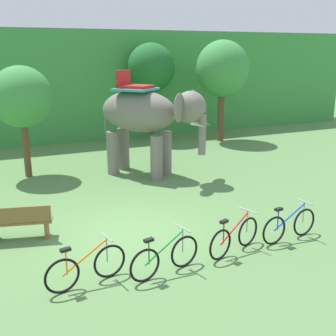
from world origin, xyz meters
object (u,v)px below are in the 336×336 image
(bike_orange, at_px, (86,267))
(bike_blue, at_px, (289,225))
(tree_center_left, at_px, (222,69))
(elephant, at_px, (147,116))
(tree_left, at_px, (151,68))
(wooden_bench, at_px, (20,221))
(tree_far_left, at_px, (22,97))
(bike_green, at_px, (165,257))
(bike_red, at_px, (234,237))

(bike_orange, relative_size, bike_blue, 0.99)
(tree_center_left, distance_m, elephant, 7.16)
(tree_left, distance_m, tree_center_left, 3.51)
(wooden_bench, bearing_deg, tree_left, 53.27)
(tree_far_left, height_order, bike_green, tree_far_left)
(tree_far_left, bearing_deg, bike_blue, -57.29)
(elephant, bearing_deg, wooden_bench, -140.84)
(bike_blue, distance_m, wooden_bench, 6.52)
(bike_orange, relative_size, bike_red, 1.03)
(tree_left, xyz_separation_m, bike_orange, (-6.30, -12.44, -3.23))
(tree_far_left, height_order, bike_blue, tree_far_left)
(elephant, relative_size, bike_blue, 2.22)
(tree_left, height_order, bike_orange, tree_left)
(tree_center_left, relative_size, wooden_bench, 3.20)
(tree_far_left, bearing_deg, bike_green, -77.70)
(bike_orange, xyz_separation_m, bike_green, (1.57, -0.24, 0.00))
(bike_red, distance_m, wooden_bench, 5.13)
(tree_far_left, distance_m, bike_green, 8.95)
(tree_far_left, relative_size, bike_blue, 2.33)
(wooden_bench, bearing_deg, bike_green, -48.51)
(bike_red, bearing_deg, bike_green, -172.29)
(bike_blue, bearing_deg, bike_red, -179.19)
(tree_left, height_order, elephant, tree_left)
(bike_green, bearing_deg, tree_left, 69.55)
(bike_blue, bearing_deg, tree_far_left, 122.71)
(elephant, xyz_separation_m, wooden_bench, (-4.80, -3.91, -1.72))
(wooden_bench, bearing_deg, bike_orange, -69.46)
(tree_center_left, height_order, elephant, tree_center_left)
(tree_far_left, xyz_separation_m, tree_center_left, (9.67, 2.64, 0.69))
(bike_orange, bearing_deg, tree_far_left, 91.85)
(tree_far_left, distance_m, bike_red, 9.28)
(tree_far_left, height_order, tree_left, tree_left)
(tree_left, distance_m, elephant, 6.53)
(tree_far_left, xyz_separation_m, tree_left, (6.56, 4.28, 0.74))
(tree_left, distance_m, bike_red, 13.17)
(elephant, bearing_deg, bike_blue, -79.96)
(tree_center_left, height_order, bike_green, tree_center_left)
(tree_left, bearing_deg, bike_red, -103.16)
(tree_far_left, xyz_separation_m, elephant, (4.06, -1.59, -0.67))
(tree_center_left, relative_size, bike_green, 2.96)
(bike_green, height_order, bike_red, same)
(tree_center_left, distance_m, bike_orange, 14.68)
(bike_green, xyz_separation_m, bike_red, (1.82, 0.25, 0.00))
(tree_far_left, xyz_separation_m, bike_blue, (5.22, -8.13, -2.49))
(elephant, relative_size, bike_red, 2.32)
(tree_center_left, height_order, bike_blue, tree_center_left)
(tree_center_left, height_order, bike_orange, tree_center_left)
(elephant, bearing_deg, bike_red, -93.59)
(bike_red, bearing_deg, elephant, 86.41)
(tree_center_left, relative_size, bike_red, 3.05)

